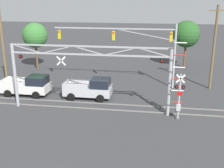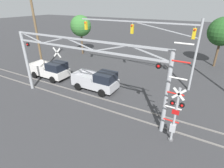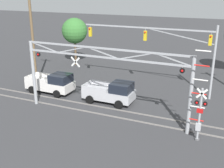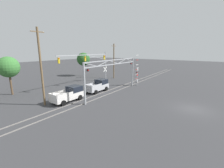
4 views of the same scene
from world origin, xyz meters
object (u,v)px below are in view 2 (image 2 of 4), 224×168
object	(u,v)px
traffic_signal_span	(159,38)
pickup_truck_lead	(97,81)
pickup_truck_following	(51,70)
utility_pole_left	(36,30)
crossing_gantry	(81,63)
background_tree_far_left_verge	(223,32)
background_tree_beyond_span	(81,26)
crossing_signal_mast	(175,113)

from	to	relation	value
traffic_signal_span	pickup_truck_lead	xyz separation A→B (m)	(-4.71, -4.79, -4.08)
pickup_truck_following	utility_pole_left	world-z (taller)	utility_pole_left
crossing_gantry	utility_pole_left	bearing A→B (deg)	156.88
traffic_signal_span	pickup_truck_lead	world-z (taller)	traffic_signal_span
pickup_truck_following	background_tree_far_left_verge	bearing A→B (deg)	40.34
crossing_gantry	background_tree_far_left_verge	bearing A→B (deg)	60.71
pickup_truck_following	background_tree_beyond_span	distance (m)	12.01
traffic_signal_span	background_tree_beyond_span	bearing A→B (deg)	158.46
traffic_signal_span	background_tree_far_left_verge	size ratio (longest dim) A/B	2.02
utility_pole_left	background_tree_beyond_span	bearing A→B (deg)	92.86
traffic_signal_span	background_tree_far_left_verge	bearing A→B (deg)	59.13
crossing_gantry	crossing_signal_mast	world-z (taller)	crossing_signal_mast
traffic_signal_span	pickup_truck_lead	size ratio (longest dim) A/B	2.87
crossing_signal_mast	utility_pole_left	bearing A→B (deg)	164.26
utility_pole_left	crossing_signal_mast	bearing A→B (deg)	-15.74
crossing_gantry	crossing_signal_mast	distance (m)	8.12
crossing_signal_mast	background_tree_beyond_span	xyz separation A→B (m)	(-18.88, 14.61, 2.63)
traffic_signal_span	pickup_truck_lead	distance (m)	7.86
utility_pole_left	traffic_signal_span	bearing A→B (deg)	13.27
crossing_signal_mast	pickup_truck_following	size ratio (longest dim) A/B	1.33
crossing_gantry	pickup_truck_following	bearing A→B (deg)	157.06
crossing_signal_mast	pickup_truck_lead	bearing A→B (deg)	155.61
crossing_signal_mast	traffic_signal_span	world-z (taller)	traffic_signal_span
crossing_gantry	traffic_signal_span	distance (m)	9.01
crossing_gantry	pickup_truck_lead	xyz separation A→B (m)	(-0.62, 3.16, -3.00)
pickup_truck_following	utility_pole_left	distance (m)	5.58
pickup_truck_lead	utility_pole_left	world-z (taller)	utility_pole_left
background_tree_beyond_span	background_tree_far_left_verge	xyz separation A→B (m)	(21.04, 3.96, 0.10)
background_tree_beyond_span	crossing_signal_mast	bearing A→B (deg)	-37.72
traffic_signal_span	utility_pole_left	xyz separation A→B (m)	(-14.64, -3.45, 0.28)
utility_pole_left	background_tree_beyond_span	xyz separation A→B (m)	(-0.47, 9.42, -0.60)
crossing_gantry	background_tree_far_left_verge	size ratio (longest dim) A/B	2.11
crossing_signal_mast	utility_pole_left	distance (m)	19.40
background_tree_far_left_verge	pickup_truck_following	bearing A→B (deg)	-139.66
pickup_truck_lead	background_tree_beyond_span	bearing A→B (deg)	134.02
background_tree_beyond_span	pickup_truck_following	bearing A→B (deg)	-71.29
pickup_truck_lead	background_tree_far_left_verge	size ratio (longest dim) A/B	0.71
pickup_truck_following	background_tree_far_left_verge	xyz separation A→B (m)	(17.38, 14.76, 3.87)
traffic_signal_span	background_tree_beyond_span	xyz separation A→B (m)	(-15.11, 5.96, -0.31)
crossing_signal_mast	background_tree_far_left_verge	world-z (taller)	background_tree_far_left_verge
utility_pole_left	background_tree_far_left_verge	world-z (taller)	utility_pole_left
crossing_gantry	background_tree_beyond_span	distance (m)	17.76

